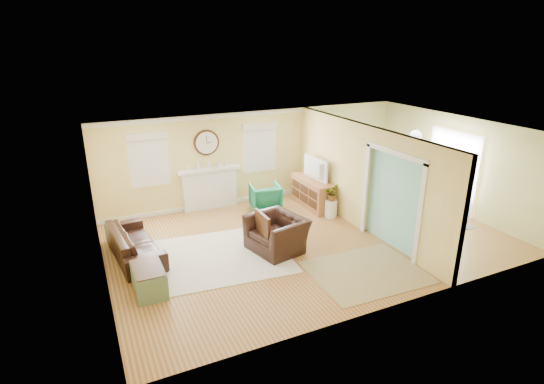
% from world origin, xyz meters
% --- Properties ---
extents(floor, '(9.00, 9.00, 0.00)m').
position_xyz_m(floor, '(0.00, 0.00, 0.00)').
color(floor, brown).
rests_on(floor, ground).
extents(wall_back, '(9.00, 0.02, 2.60)m').
position_xyz_m(wall_back, '(0.00, 3.00, 1.30)').
color(wall_back, '#DEC46C').
rests_on(wall_back, ground).
extents(wall_front, '(9.00, 0.02, 2.60)m').
position_xyz_m(wall_front, '(0.00, -3.00, 1.30)').
color(wall_front, '#DEC46C').
rests_on(wall_front, ground).
extents(wall_left, '(0.02, 6.00, 2.60)m').
position_xyz_m(wall_left, '(-4.50, 0.00, 1.30)').
color(wall_left, '#DEC46C').
rests_on(wall_left, ground).
extents(wall_right, '(0.02, 6.00, 2.60)m').
position_xyz_m(wall_right, '(4.50, 0.00, 1.30)').
color(wall_right, '#DEC46C').
rests_on(wall_right, ground).
extents(ceiling, '(9.00, 6.00, 0.02)m').
position_xyz_m(ceiling, '(0.00, 0.00, 2.60)').
color(ceiling, white).
rests_on(ceiling, wall_back).
extents(partition, '(0.17, 6.00, 2.60)m').
position_xyz_m(partition, '(1.51, 0.28, 1.36)').
color(partition, '#DEC46C').
rests_on(partition, ground).
extents(fireplace, '(1.70, 0.30, 1.17)m').
position_xyz_m(fireplace, '(-1.50, 2.88, 0.60)').
color(fireplace, white).
rests_on(fireplace, ground).
extents(wall_clock, '(0.70, 0.07, 0.70)m').
position_xyz_m(wall_clock, '(-1.50, 2.97, 1.85)').
color(wall_clock, '#402515').
rests_on(wall_clock, wall_back).
extents(window_left, '(1.05, 0.13, 1.42)m').
position_xyz_m(window_left, '(-3.05, 2.95, 1.66)').
color(window_left, white).
rests_on(window_left, wall_back).
extents(window_right, '(1.05, 0.13, 1.42)m').
position_xyz_m(window_right, '(0.05, 2.95, 1.66)').
color(window_right, white).
rests_on(window_right, wall_back).
extents(french_doors, '(0.06, 1.70, 2.20)m').
position_xyz_m(french_doors, '(4.45, 0.00, 1.10)').
color(french_doors, white).
rests_on(french_doors, ground).
extents(pendant, '(0.30, 0.30, 0.55)m').
position_xyz_m(pendant, '(3.00, 0.00, 2.20)').
color(pendant, gold).
rests_on(pendant, ceiling).
extents(rug_cream, '(3.07, 2.73, 0.02)m').
position_xyz_m(rug_cream, '(-2.16, 0.03, 0.01)').
color(rug_cream, silver).
rests_on(rug_cream, floor).
extents(rug_jute, '(2.29, 1.91, 0.01)m').
position_xyz_m(rug_jute, '(0.30, -1.86, 0.01)').
color(rug_jute, tan).
rests_on(rug_jute, floor).
extents(rug_grey, '(2.41, 3.01, 0.01)m').
position_xyz_m(rug_grey, '(2.97, 0.24, 0.01)').
color(rug_grey, slate).
rests_on(rug_grey, floor).
extents(sofa, '(1.06, 2.23, 0.63)m').
position_xyz_m(sofa, '(-3.84, 0.85, 0.32)').
color(sofa, black).
rests_on(sofa, floor).
extents(eames_chair, '(1.30, 1.41, 0.78)m').
position_xyz_m(eames_chair, '(-0.91, -0.19, 0.39)').
color(eames_chair, black).
rests_on(eames_chair, floor).
extents(green_chair, '(0.92, 0.94, 0.73)m').
position_xyz_m(green_chair, '(-0.17, 2.07, 0.37)').
color(green_chair, '#136E4A').
rests_on(green_chair, floor).
extents(trunk, '(0.55, 0.89, 0.51)m').
position_xyz_m(trunk, '(-3.80, -0.71, 0.26)').
color(trunk, gray).
rests_on(trunk, floor).
extents(credenza, '(0.55, 1.61, 0.80)m').
position_xyz_m(credenza, '(1.14, 1.78, 0.40)').
color(credenza, '#A96A3B').
rests_on(credenza, floor).
extents(tv, '(0.23, 1.07, 0.61)m').
position_xyz_m(tv, '(1.13, 1.78, 1.11)').
color(tv, black).
rests_on(tv, credenza).
extents(garden_stool, '(0.32, 0.32, 0.47)m').
position_xyz_m(garden_stool, '(1.20, 0.88, 0.24)').
color(garden_stool, white).
rests_on(garden_stool, floor).
extents(potted_plant, '(0.47, 0.48, 0.41)m').
position_xyz_m(potted_plant, '(1.20, 0.88, 0.68)').
color(potted_plant, '#337F33').
rests_on(potted_plant, garden_stool).
extents(dining_table, '(1.20, 1.79, 0.58)m').
position_xyz_m(dining_table, '(2.97, 0.24, 0.29)').
color(dining_table, '#402515').
rests_on(dining_table, floor).
extents(dining_chair_n, '(0.53, 0.53, 1.03)m').
position_xyz_m(dining_chair_n, '(3.05, 1.29, 0.61)').
color(dining_chair_n, slate).
rests_on(dining_chair_n, floor).
extents(dining_chair_s, '(0.49, 0.49, 0.96)m').
position_xyz_m(dining_chair_s, '(2.91, -0.79, 0.56)').
color(dining_chair_s, slate).
rests_on(dining_chair_s, floor).
extents(dining_chair_w, '(0.49, 0.49, 1.03)m').
position_xyz_m(dining_chair_w, '(2.23, 0.14, 0.60)').
color(dining_chair_w, white).
rests_on(dining_chair_w, floor).
extents(dining_chair_e, '(0.58, 0.58, 1.04)m').
position_xyz_m(dining_chair_e, '(3.55, 0.26, 0.62)').
color(dining_chair_e, slate).
rests_on(dining_chair_e, floor).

